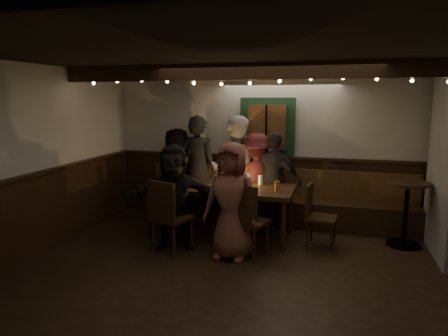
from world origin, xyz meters
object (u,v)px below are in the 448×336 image
(chair_near_left, at_px, (167,213))
(person_a, at_px, (177,174))
(high_top, at_px, (406,206))
(person_e, at_px, (275,181))
(person_f, at_px, (174,197))
(chair_near_right, at_px, (245,216))
(person_g, at_px, (232,201))
(person_c, at_px, (235,170))
(person_d, at_px, (256,180))
(person_b, at_px, (198,169))
(chair_end, at_px, (316,211))
(dining_table, at_px, (220,190))

(chair_near_left, height_order, person_a, person_a)
(high_top, height_order, person_e, person_e)
(person_f, bearing_deg, chair_near_right, -21.64)
(person_f, xyz_separation_m, person_g, (0.88, -0.13, 0.03))
(person_c, height_order, person_d, person_c)
(chair_near_left, height_order, person_d, person_d)
(high_top, bearing_deg, person_a, 174.34)
(high_top, height_order, person_g, person_g)
(person_b, height_order, person_d, person_b)
(chair_end, bearing_deg, person_f, -161.72)
(chair_end, xyz_separation_m, person_a, (-2.45, 0.72, 0.29))
(dining_table, bearing_deg, chair_near_right, -52.88)
(chair_near_right, xyz_separation_m, person_a, (-1.57, 1.45, 0.23))
(person_c, relative_size, person_g, 1.17)
(high_top, distance_m, person_d, 2.34)
(chair_near_left, relative_size, chair_near_right, 1.01)
(high_top, xyz_separation_m, person_e, (-1.97, 0.32, 0.19))
(dining_table, xyz_separation_m, person_f, (-0.49, -0.66, 0.02))
(high_top, relative_size, person_g, 0.60)
(person_e, bearing_deg, person_g, 92.65)
(person_f, bearing_deg, chair_end, 1.30)
(person_b, bearing_deg, person_g, 131.09)
(person_c, bearing_deg, chair_end, 139.85)
(chair_near_right, height_order, person_b, person_b)
(dining_table, distance_m, person_c, 0.76)
(person_g, bearing_deg, chair_near_right, 19.89)
(chair_end, bearing_deg, person_a, 163.69)
(chair_near_right, relative_size, person_c, 0.55)
(person_g, bearing_deg, chair_near_left, -167.78)
(chair_near_left, distance_m, person_b, 1.61)
(chair_end, relative_size, person_c, 0.50)
(chair_end, height_order, person_f, person_f)
(person_a, bearing_deg, person_c, -168.53)
(person_d, height_order, person_g, person_g)
(person_g, bearing_deg, chair_end, 42.66)
(person_f, relative_size, person_g, 0.96)
(person_c, bearing_deg, high_top, 159.47)
(person_f, bearing_deg, chair_near_left, -109.85)
(chair_near_right, distance_m, person_f, 1.08)
(dining_table, bearing_deg, person_g, -63.72)
(high_top, height_order, person_f, person_f)
(person_a, bearing_deg, person_b, -171.66)
(person_c, distance_m, person_f, 1.50)
(chair_near_right, height_order, person_a, person_a)
(person_f, bearing_deg, person_g, -25.23)
(chair_near_left, distance_m, high_top, 3.44)
(chair_near_left, height_order, high_top, chair_near_left)
(high_top, xyz_separation_m, person_a, (-3.71, 0.37, 0.21))
(person_a, height_order, person_d, person_a)
(dining_table, relative_size, person_b, 1.21)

